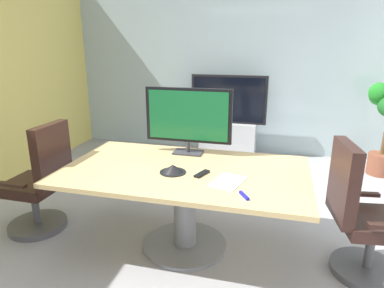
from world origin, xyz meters
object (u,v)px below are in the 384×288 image
(wall_display_unit, at_px, (228,129))
(remote_control, at_px, (202,174))
(office_chair_left, at_px, (41,187))
(tv_monitor, at_px, (188,117))
(conference_phone, at_px, (173,169))
(office_chair_right, at_px, (361,222))
(conference_table, at_px, (185,188))

(wall_display_unit, bearing_deg, remote_control, -85.83)
(office_chair_left, xyz_separation_m, tv_monitor, (1.35, 0.50, 0.66))
(conference_phone, bearing_deg, office_chair_right, 3.44)
(conference_table, xyz_separation_m, office_chair_left, (-1.43, -0.07, -0.12))
(office_chair_left, bearing_deg, office_chair_right, 91.59)
(conference_table, distance_m, office_chair_right, 1.44)
(office_chair_right, xyz_separation_m, remote_control, (-1.26, -0.08, 0.31))
(conference_table, height_order, remote_control, remote_control)
(office_chair_left, bearing_deg, remote_control, 89.68)
(office_chair_right, height_order, remote_control, office_chair_right)
(office_chair_left, bearing_deg, conference_phone, 88.99)
(conference_table, distance_m, remote_control, 0.27)
(conference_phone, bearing_deg, office_chair_left, 178.49)
(tv_monitor, height_order, conference_phone, tv_monitor)
(conference_table, xyz_separation_m, tv_monitor, (-0.08, 0.43, 0.54))
(remote_control, bearing_deg, tv_monitor, 136.53)
(office_chair_left, relative_size, tv_monitor, 1.30)
(conference_table, bearing_deg, conference_phone, -124.63)
(tv_monitor, xyz_separation_m, conference_phone, (0.01, -0.53, -0.33))
(wall_display_unit, distance_m, conference_phone, 2.82)
(conference_table, distance_m, conference_phone, 0.25)
(office_chair_right, relative_size, conference_phone, 4.95)
(wall_display_unit, relative_size, remote_control, 7.71)
(conference_table, height_order, conference_phone, conference_phone)
(office_chair_left, relative_size, remote_control, 6.41)
(office_chair_left, distance_m, remote_control, 1.63)
(conference_table, height_order, office_chair_left, office_chair_left)
(tv_monitor, relative_size, remote_control, 4.94)
(conference_phone, bearing_deg, remote_control, 2.96)
(office_chair_left, bearing_deg, conference_table, 93.30)
(office_chair_right, distance_m, tv_monitor, 1.71)
(tv_monitor, xyz_separation_m, wall_display_unit, (0.05, 2.26, -0.67))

